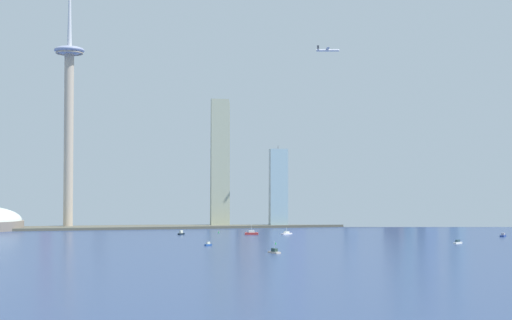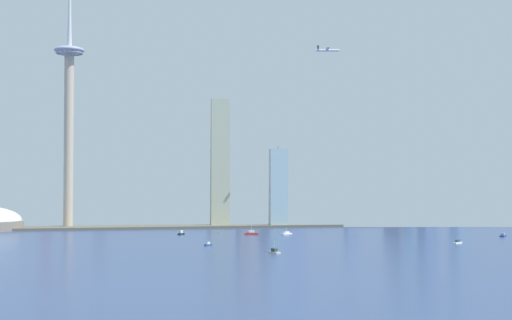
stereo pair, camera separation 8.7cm
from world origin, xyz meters
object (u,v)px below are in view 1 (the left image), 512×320
at_px(boat_3, 287,233).
at_px(boat_7, 458,242).
at_px(channel_buoy_1, 276,243).
at_px(boat_1, 252,233).
at_px(skyscraper_6, 243,176).
at_px(skyscraper_2, 404,172).
at_px(boat_5, 181,233).
at_px(observation_tower, 69,98).
at_px(skyscraper_1, 457,179).
at_px(skyscraper_12, 47,166).
at_px(airplane, 328,50).
at_px(channel_buoy_0, 219,232).
at_px(skyscraper_0, 351,204).
at_px(skyscraper_3, 271,205).
at_px(skyscraper_5, 100,200).
at_px(skyscraper_9, 215,202).
at_px(boat_4, 274,251).
at_px(boat_0, 503,235).
at_px(skyscraper_8, 257,176).
at_px(skyscraper_7, 278,188).
at_px(skyscraper_13, 296,167).
at_px(skyscraper_10, 427,184).
at_px(skyscraper_11, 393,204).
at_px(skyscraper_4, 220,163).
at_px(boat_6, 208,244).

xyz_separation_m(boat_3, boat_7, (122.85, -165.98, 0.15)).
distance_m(boat_7, channel_buoy_1, 172.78).
bearing_deg(boat_1, skyscraper_6, -90.73).
relative_size(skyscraper_2, boat_5, 14.99).
xyz_separation_m(observation_tower, skyscraper_1, (554.10, 21.10, -103.90)).
bearing_deg(boat_5, skyscraper_1, -30.56).
relative_size(skyscraper_6, skyscraper_12, 0.88).
height_order(skyscraper_6, airplane, airplane).
bearing_deg(channel_buoy_0, skyscraper_0, 28.71).
bearing_deg(skyscraper_3, skyscraper_5, 169.13).
relative_size(skyscraper_9, boat_4, 4.48).
height_order(boat_0, channel_buoy_1, boat_0).
height_order(skyscraper_5, boat_1, skyscraper_5).
bearing_deg(skyscraper_0, skyscraper_2, 39.84).
bearing_deg(boat_0, airplane, 80.17).
distance_m(skyscraper_12, boat_3, 384.44).
xyz_separation_m(skyscraper_3, boat_3, (-32.77, -205.44, -26.70)).
bearing_deg(skyscraper_8, boat_3, -95.34).
distance_m(skyscraper_12, boat_4, 529.34).
bearing_deg(boat_4, channel_buoy_0, 161.12).
height_order(skyscraper_7, skyscraper_13, skyscraper_13).
bearing_deg(skyscraper_0, skyscraper_10, -3.21).
distance_m(skyscraper_10, boat_4, 485.74).
height_order(skyscraper_7, skyscraper_11, skyscraper_7).
distance_m(skyscraper_11, boat_5, 369.85).
bearing_deg(skyscraper_8, skyscraper_5, -179.56).
bearing_deg(skyscraper_0, skyscraper_4, 176.45).
bearing_deg(skyscraper_3, boat_3, -99.06).
bearing_deg(airplane, skyscraper_0, 60.83).
bearing_deg(boat_7, boat_5, -68.26).
bearing_deg(skyscraper_9, boat_7, -69.16).
height_order(skyscraper_4, boat_6, skyscraper_4).
height_order(skyscraper_6, boat_7, skyscraper_6).
xyz_separation_m(skyscraper_0, skyscraper_5, (-331.74, 99.46, 4.35)).
relative_size(skyscraper_7, boat_4, 8.74).
relative_size(skyscraper_11, boat_1, 3.91).
height_order(skyscraper_6, skyscraper_13, skyscraper_13).
relative_size(observation_tower, skyscraper_1, 2.45).
bearing_deg(skyscraper_13, boat_0, -65.90).
distance_m(skyscraper_8, skyscraper_10, 242.09).
bearing_deg(boat_3, skyscraper_9, 61.00).
relative_size(skyscraper_5, skyscraper_11, 1.48).
bearing_deg(skyscraper_12, channel_buoy_1, -60.16).
bearing_deg(skyscraper_4, skyscraper_5, 149.99).
relative_size(skyscraper_3, skyscraper_9, 0.99).
bearing_deg(observation_tower, skyscraper_7, -5.99).
xyz_separation_m(skyscraper_4, skyscraper_6, (42.02, 50.68, -16.57)).
distance_m(skyscraper_7, skyscraper_8, 109.12).
bearing_deg(skyscraper_10, skyscraper_9, 158.35).
bearing_deg(airplane, skyscraper_6, 139.53).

